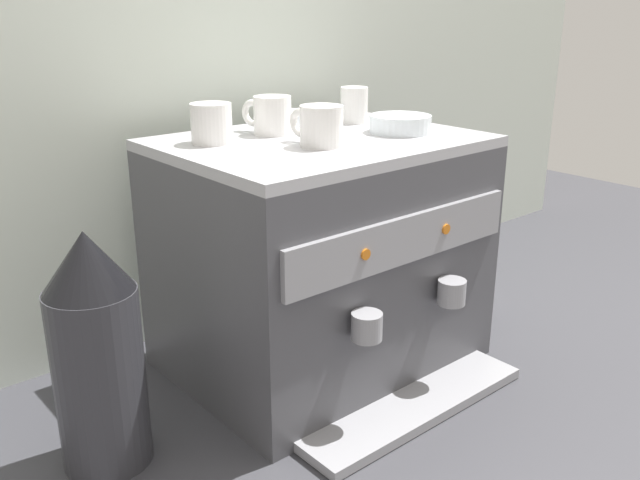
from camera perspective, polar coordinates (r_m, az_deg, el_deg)
ground_plane at (r=1.56m, az=-0.00°, el=-9.73°), size 4.00×4.00×0.00m
tiled_backsplash_wall at (r=1.65m, az=-7.80°, el=10.96°), size 2.80×0.03×1.04m
espresso_machine at (r=1.45m, az=0.10°, el=-1.24°), size 0.61×0.58×0.50m
ceramic_cup_0 at (r=1.42m, az=-4.13°, el=10.35°), size 0.08×0.12×0.08m
ceramic_cup_1 at (r=1.30m, az=-0.03°, el=9.51°), size 0.08×0.12×0.08m
ceramic_cup_2 at (r=1.56m, az=2.91°, el=11.20°), size 0.10×0.07×0.08m
ceramic_cup_3 at (r=1.34m, az=-9.05°, el=9.61°), size 0.09×0.11×0.08m
ceramic_bowl_0 at (r=1.52m, az=-2.86°, el=10.05°), size 0.09×0.09×0.03m
ceramic_bowl_1 at (r=1.45m, az=6.70°, el=9.56°), size 0.13×0.13×0.04m
coffee_grinder at (r=1.20m, az=-18.10°, el=-8.91°), size 0.15×0.15×0.42m
milk_pitcher at (r=1.80m, az=12.09°, el=-3.37°), size 0.10×0.10×0.15m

